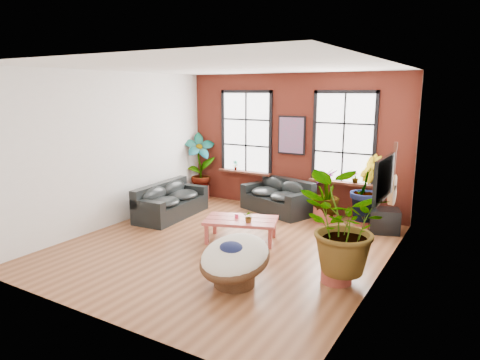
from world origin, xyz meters
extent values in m
cube|color=brown|center=(0.00, 0.00, -0.01)|extent=(6.00, 6.50, 0.02)
cube|color=white|center=(0.00, 0.00, 3.51)|extent=(6.00, 6.50, 0.02)
cube|color=#4D1912|center=(0.00, 3.26, 1.75)|extent=(6.00, 0.02, 3.50)
cube|color=silver|center=(0.00, -3.26, 1.75)|extent=(6.00, 0.02, 3.50)
cube|color=silver|center=(-3.01, 0.00, 1.75)|extent=(0.02, 6.50, 3.50)
cube|color=silver|center=(3.01, 0.00, 1.75)|extent=(0.02, 6.50, 3.50)
cube|color=white|center=(-1.35, 3.20, 1.95)|extent=(1.40, 0.02, 2.10)
cube|color=#3D1910|center=(-1.35, 3.13, 0.87)|extent=(1.60, 0.22, 0.06)
cube|color=white|center=(1.35, 3.20, 1.95)|extent=(1.40, 0.02, 2.10)
cube|color=#3D1910|center=(1.35, 3.13, 0.87)|extent=(1.60, 0.22, 0.06)
cube|color=black|center=(-0.17, 2.74, 0.21)|extent=(2.05, 1.48, 0.42)
cube|color=black|center=(-0.05, 3.06, 0.64)|extent=(1.82, 0.83, 0.43)
cube|color=black|center=(-0.94, 3.02, 0.53)|extent=(0.51, 0.92, 0.22)
cube|color=black|center=(0.60, 2.47, 0.53)|extent=(0.51, 0.92, 0.22)
ellipsoid|color=black|center=(-0.52, 2.81, 0.48)|extent=(0.99, 0.98, 0.24)
ellipsoid|color=black|center=(-0.43, 3.06, 0.64)|extent=(0.81, 0.49, 0.41)
ellipsoid|color=black|center=(0.15, 2.57, 0.48)|extent=(0.99, 0.98, 0.24)
ellipsoid|color=black|center=(0.24, 2.82, 0.64)|extent=(0.81, 0.49, 0.41)
cube|color=black|center=(-2.25, 1.07, 0.20)|extent=(1.02, 2.13, 0.40)
cube|color=black|center=(-2.57, 1.04, 0.61)|extent=(0.36, 2.08, 0.41)
cube|color=black|center=(-2.18, 0.14, 0.51)|extent=(0.88, 0.28, 0.21)
cube|color=black|center=(-2.32, 1.99, 0.51)|extent=(0.88, 0.28, 0.21)
ellipsoid|color=black|center=(-2.17, 0.66, 0.46)|extent=(0.79, 0.96, 0.23)
ellipsoid|color=black|center=(-2.42, 0.64, 0.61)|extent=(0.30, 0.92, 0.40)
ellipsoid|color=black|center=(-2.23, 1.48, 0.46)|extent=(0.79, 0.96, 0.23)
ellipsoid|color=black|center=(-2.48, 1.46, 0.61)|extent=(0.30, 0.92, 0.40)
cube|color=#A3403A|center=(0.13, 0.43, 0.44)|extent=(1.66, 1.28, 0.06)
cube|color=#3D1910|center=(0.17, 0.30, 0.47)|extent=(1.39, 0.50, 0.00)
cube|color=#3D1910|center=(0.08, 0.56, 0.47)|extent=(1.39, 0.50, 0.00)
cube|color=#A3403A|center=(-0.37, -0.10, 0.20)|extent=(0.09, 0.09, 0.41)
cube|color=#A3403A|center=(0.85, 0.33, 0.20)|extent=(0.09, 0.09, 0.41)
cube|color=#A3403A|center=(-0.60, 0.53, 0.20)|extent=(0.09, 0.09, 0.41)
cube|color=#A3403A|center=(0.63, 0.96, 0.20)|extent=(0.09, 0.09, 0.41)
cylinder|color=#D6355E|center=(0.01, 0.45, 0.52)|extent=(0.11, 0.11, 0.09)
cylinder|color=#50311C|center=(1.08, -1.40, 0.13)|extent=(0.74, 0.74, 0.26)
torus|color=#50311C|center=(1.08, -1.40, 0.44)|extent=(1.29, 1.28, 0.52)
ellipsoid|color=#EEE3CE|center=(1.08, -1.40, 0.51)|extent=(1.24, 1.30, 0.71)
ellipsoid|color=#151C43|center=(1.08, -1.46, 0.64)|extent=(0.48, 0.41, 0.20)
cube|color=black|center=(0.00, 3.19, 1.95)|extent=(0.74, 0.04, 0.98)
cube|color=#0C7F8C|center=(0.00, 3.16, 1.95)|extent=(0.66, 0.02, 0.90)
cube|color=black|center=(2.95, 0.30, 1.65)|extent=(0.06, 1.25, 0.72)
cube|color=black|center=(2.92, 0.30, 1.65)|extent=(0.01, 1.15, 0.62)
cylinder|color=#B27F4C|center=(2.90, 1.35, 1.13)|extent=(0.09, 0.38, 0.38)
cylinder|color=#B27F4C|center=(2.90, 1.35, 1.38)|extent=(0.09, 0.30, 0.30)
cylinder|color=black|center=(2.90, 1.35, 1.13)|extent=(0.09, 0.11, 0.11)
cube|color=#3D1910|center=(2.90, 1.35, 1.75)|extent=(0.04, 0.05, 0.55)
cube|color=#3D1910|center=(2.90, 1.35, 2.07)|extent=(0.06, 0.06, 0.14)
cube|color=black|center=(2.56, 2.51, 0.26)|extent=(0.77, 0.70, 0.53)
cylinder|color=#9C4033|center=(-2.68, 2.87, 0.19)|extent=(0.66, 0.66, 0.39)
cylinder|color=#9C4033|center=(2.08, 2.77, 0.17)|extent=(0.50, 0.50, 0.34)
cylinder|color=#9C4033|center=(2.46, -0.45, 0.19)|extent=(0.59, 0.59, 0.37)
cylinder|color=#9C4033|center=(1.15, 2.57, 0.19)|extent=(0.57, 0.57, 0.37)
imported|color=#154F26|center=(-2.69, 2.87, 1.02)|extent=(1.09, 1.09, 1.74)
imported|color=#154F26|center=(2.05, 2.76, 0.90)|extent=(0.78, 0.91, 1.50)
imported|color=#154F26|center=(2.47, -0.45, 0.96)|extent=(1.59, 1.42, 1.60)
imported|color=#154F26|center=(1.18, 2.57, 0.71)|extent=(0.85, 0.85, 1.13)
imported|color=#154F26|center=(0.38, 0.31, 0.60)|extent=(0.28, 0.26, 0.25)
imported|color=#154F26|center=(-1.65, 3.13, 1.04)|extent=(0.17, 0.17, 0.27)
imported|color=#154F26|center=(1.70, 3.13, 1.04)|extent=(0.19, 0.19, 0.27)
camera|label=1|loc=(4.42, -6.86, 3.08)|focal=32.00mm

